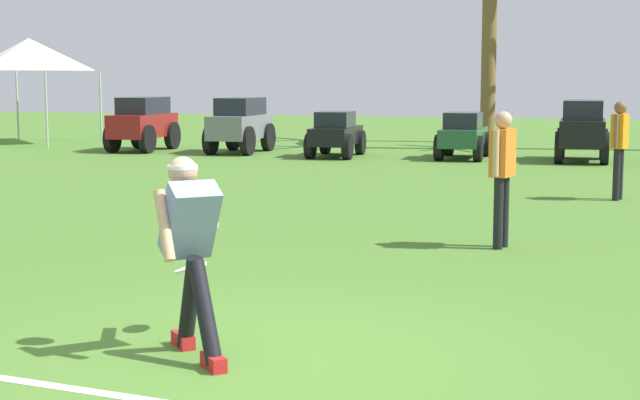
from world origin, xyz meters
TOP-DOWN VIEW (x-y plane):
  - ground_plane at (0.00, 0.00)m, footprint 80.00×80.00m
  - frisbee_thrower at (-0.53, 0.04)m, footprint 0.72×1.00m
  - frisbee_in_flight at (-0.80, 0.60)m, footprint 0.29×0.29m
  - teammate_near_sideline at (2.26, 9.96)m, footprint 0.28×0.49m
  - teammate_midfield at (1.02, 5.02)m, footprint 0.28×0.49m
  - parked_car_slot_a at (-9.73, 16.99)m, footprint 1.24×2.38m
  - parked_car_slot_b at (-7.05, 17.12)m, footprint 1.21×2.37m
  - parked_car_slot_c at (-4.36, 16.63)m, footprint 1.21×2.25m
  - parked_car_slot_d at (-1.32, 17.01)m, footprint 1.13×2.22m
  - parked_car_slot_e at (1.40, 17.12)m, footprint 1.24×2.38m
  - palm_tree_far_left at (-1.59, 22.94)m, footprint 3.66×2.83m
  - palm_tree_left_of_centre at (-1.17, 20.19)m, footprint 3.37×3.22m
  - event_tent at (-14.13, 18.53)m, footprint 3.03×3.03m

SIDE VIEW (x-z plane):
  - ground_plane at x=0.00m, z-range 0.00..0.00m
  - frisbee_in_flight at x=-0.80m, z-range 0.45..0.55m
  - parked_car_slot_c at x=-4.36m, z-range 0.01..1.11m
  - parked_car_slot_d at x=-1.32m, z-range 0.01..1.11m
  - parked_car_slot_a at x=-9.73m, z-range 0.04..1.44m
  - parked_car_slot_b at x=-7.05m, z-range 0.04..1.44m
  - parked_car_slot_e at x=1.40m, z-range 0.04..1.44m
  - frisbee_thrower at x=-0.53m, z-range 0.09..1.48m
  - teammate_near_sideline at x=2.26m, z-range 0.16..1.72m
  - teammate_midfield at x=1.02m, z-range 0.16..1.72m
  - event_tent at x=-14.13m, z-range 1.04..4.07m
  - palm_tree_left_of_centre at x=-1.17m, z-range 0.45..6.22m
  - palm_tree_far_left at x=-1.59m, z-range 0.58..7.00m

